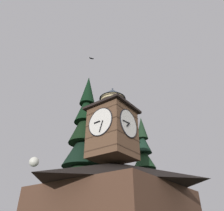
# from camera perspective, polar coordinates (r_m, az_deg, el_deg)

# --- Properties ---
(building_main) EXTENTS (12.47, 11.74, 6.84)m
(building_main) POSITION_cam_1_polar(r_m,az_deg,el_deg) (20.22, 0.99, -24.59)
(building_main) COLOR #533526
(building_main) RESTS_ON ground_plane
(clock_tower) EXTENTS (4.47, 4.47, 8.04)m
(clock_tower) POSITION_cam_1_polar(r_m,az_deg,el_deg) (20.99, 0.16, -5.43)
(clock_tower) COLOR brown
(clock_tower) RESTS_ON building_main
(pine_tree_behind) EXTENTS (6.03, 6.03, 18.52)m
(pine_tree_behind) POSITION_cam_1_polar(r_m,az_deg,el_deg) (22.81, -7.94, -14.91)
(pine_tree_behind) COLOR #473323
(pine_tree_behind) RESTS_ON ground_plane
(pine_tree_aside) EXTENTS (5.19, 5.19, 15.85)m
(pine_tree_aside) POSITION_cam_1_polar(r_m,az_deg,el_deg) (29.11, 9.26, -20.08)
(pine_tree_aside) COLOR #473323
(pine_tree_aside) RESTS_ON ground_plane
(moon) EXTENTS (2.25, 2.25, 2.25)m
(moon) POSITION_cam_1_polar(r_m,az_deg,el_deg) (52.98, -20.59, -14.26)
(moon) COLOR silver
(flying_bird_high) EXTENTS (0.52, 0.41, 0.13)m
(flying_bird_high) POSITION_cam_1_polar(r_m,az_deg,el_deg) (24.79, -5.67, 12.74)
(flying_bird_high) COLOR black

